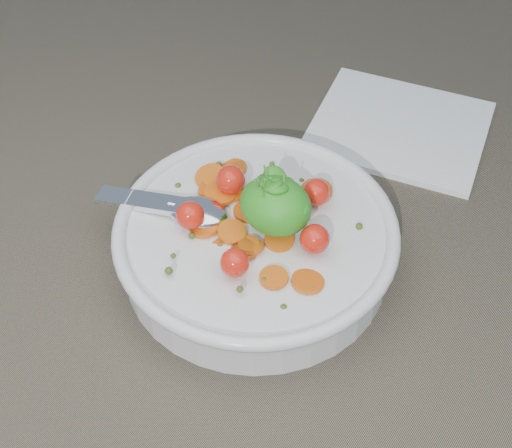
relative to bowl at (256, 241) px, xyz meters
The scene contains 3 objects.
ground 0.03m from the bowl, 86.42° to the right, with size 6.00×6.00×0.00m, color #6D624E.
bowl is the anchor object (origin of this frame).
napkin 0.23m from the bowl, 84.90° to the left, with size 0.17×0.15×0.01m, color white.
Camera 1 is at (0.22, -0.31, 0.47)m, focal length 50.00 mm.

